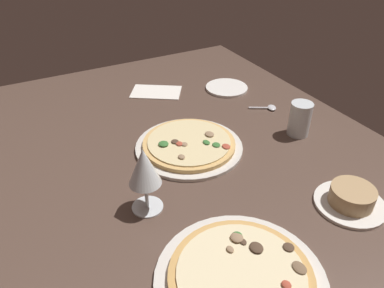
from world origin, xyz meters
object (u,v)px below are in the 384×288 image
Objects in this scene: ramekin_on_saucer at (351,198)px; wine_glass_far at (144,169)px; paper_menu at (156,92)px; pizza_side at (241,277)px; spoon at (269,108)px; side_plate at (227,88)px; pizza_main at (189,145)px; water_glass at (299,121)px.

wine_glass_far is at bearing -117.21° from ramekin_on_saucer.
ramekin_on_saucer reaches higher than paper_menu.
pizza_side is 34.54cm from ramekin_on_saucer.
paper_menu is 1.93× the size of spoon.
spoon is at bearing 11.95° from side_plate.
wine_glass_far reaches higher than ramekin_on_saucer.
spoon is at bearing 137.73° from pizza_side.
pizza_main is 45.04cm from pizza_side.
paper_menu is at bearing -136.12° from spoon.
pizza_main is 27.89cm from wine_glass_far.
pizza_side is at bearing -52.03° from water_glass.
wine_glass_far reaches higher than water_glass.
paper_menu is at bearing 170.52° from pizza_main.
wine_glass_far is at bearing -65.43° from spoon.
pizza_side is 1.97× the size of wine_glass_far.
side_plate is at bearing -168.05° from spoon.
side_plate is (-71.42, 42.67, -0.73)cm from pizza_side.
paper_menu is (-81.24, 18.33, -1.03)cm from pizza_side.
side_plate is at bearing 172.70° from ramekin_on_saucer.
ramekin_on_saucer is 66.94cm from side_plate.
side_plate is 26.25cm from paper_menu.
water_glass reaches higher than pizza_side.
wine_glass_far reaches higher than side_plate.
pizza_side is 29.53cm from wine_glass_far.
pizza_main is 41.53cm from side_plate.
pizza_main is at bearing -104.65° from water_glass.
wine_glass_far is at bearing -163.75° from pizza_side.
water_glass reaches higher than pizza_main.
side_plate reaches higher than paper_menu.
water_glass is at bearing 75.35° from pizza_main.
water_glass is (-8.28, 52.43, -7.01)cm from wine_glass_far.
wine_glass_far is at bearing -81.03° from water_glass.
ramekin_on_saucer is at bearing 44.70° from paper_menu.
pizza_main is 1.72× the size of paper_menu.
pizza_side reaches higher than side_plate.
spoon is (29.68, 28.54, 0.31)cm from paper_menu.
water_glass is at bearing -7.49° from spoon.
side_plate is 0.88× the size of paper_menu.
pizza_side reaches higher than spoon.
paper_menu is at bearing -150.40° from water_glass.
spoon is (-8.16, 34.86, -0.73)cm from pizza_main.
side_plate is 1.69× the size of spoon.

